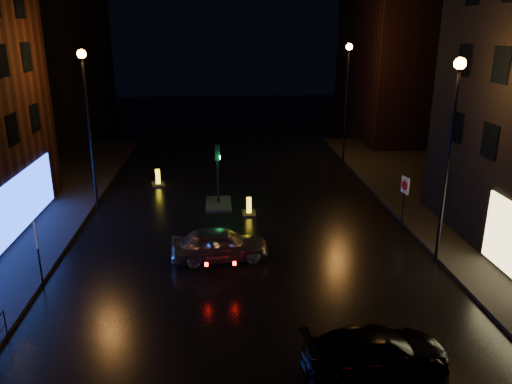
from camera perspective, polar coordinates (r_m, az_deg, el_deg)
ground at (r=15.48m, az=0.75°, el=-19.16°), size 120.00×120.00×0.00m
building_far_left at (r=49.57m, az=-22.60°, el=14.21°), size 8.00×16.00×14.00m
building_far_right at (r=47.20m, az=16.02°, el=13.52°), size 8.00×14.00×12.00m
street_lamp_lfar at (r=27.33m, az=-18.74°, el=9.27°), size 0.44×0.44×8.37m
street_lamp_rnear at (r=20.67m, az=21.43°, el=6.31°), size 0.44×0.44×8.37m
street_lamp_rfar at (r=35.59m, az=10.36°, el=11.84°), size 0.44×0.44×8.37m
traffic_signal at (r=27.71m, az=-4.32°, el=-0.49°), size 1.40×2.40×3.45m
silver_hatchback at (r=21.24m, az=-4.14°, el=-5.96°), size 4.20×1.92×1.40m
dark_sedan at (r=15.36m, az=13.57°, el=-17.22°), size 4.44×2.20×1.24m
bollard_near at (r=26.37m, az=-0.81°, el=-2.12°), size 0.71×1.06×0.93m
bollard_far at (r=31.79m, az=-11.13°, el=1.17°), size 1.01×1.30×1.01m
road_sign_left at (r=20.11m, az=-23.79°, el=-5.10°), size 0.29×0.61×2.61m
road_sign_right at (r=25.40m, az=16.63°, el=0.28°), size 0.19×0.60×2.51m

